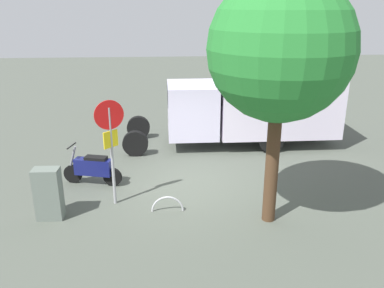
{
  "coord_description": "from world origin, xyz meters",
  "views": [
    {
      "loc": [
        0.62,
        10.67,
        5.13
      ],
      "look_at": [
        -0.16,
        -0.15,
        1.26
      ],
      "focal_mm": 37.24,
      "sensor_mm": 36.0,
      "label": 1
    }
  ],
  "objects_px": {
    "box_truck_near": "(252,103)",
    "street_tree": "(280,50)",
    "motorcycle": "(93,168)",
    "bike_rack_hoop": "(168,211)",
    "stop_sign": "(111,137)",
    "utility_cabinet": "(48,194)"
  },
  "relations": [
    {
      "from": "box_truck_near",
      "to": "street_tree",
      "type": "relative_size",
      "value": 1.36
    },
    {
      "from": "motorcycle",
      "to": "bike_rack_hoop",
      "type": "distance_m",
      "value": 2.86
    },
    {
      "from": "box_truck_near",
      "to": "motorcycle",
      "type": "height_order",
      "value": "box_truck_near"
    },
    {
      "from": "motorcycle",
      "to": "street_tree",
      "type": "distance_m",
      "value": 6.39
    },
    {
      "from": "box_truck_near",
      "to": "bike_rack_hoop",
      "type": "xyz_separation_m",
      "value": [
        3.23,
        5.04,
        -1.59
      ]
    },
    {
      "from": "street_tree",
      "to": "bike_rack_hoop",
      "type": "relative_size",
      "value": 6.83
    },
    {
      "from": "box_truck_near",
      "to": "stop_sign",
      "type": "xyz_separation_m",
      "value": [
        4.64,
        4.51,
        0.31
      ]
    },
    {
      "from": "box_truck_near",
      "to": "utility_cabinet",
      "type": "relative_size",
      "value": 5.9
    },
    {
      "from": "box_truck_near",
      "to": "stop_sign",
      "type": "bearing_deg",
      "value": 44.31
    },
    {
      "from": "stop_sign",
      "to": "street_tree",
      "type": "height_order",
      "value": "street_tree"
    },
    {
      "from": "stop_sign",
      "to": "utility_cabinet",
      "type": "bearing_deg",
      "value": 23.27
    },
    {
      "from": "box_truck_near",
      "to": "utility_cabinet",
      "type": "distance_m",
      "value": 8.1
    },
    {
      "from": "stop_sign",
      "to": "street_tree",
      "type": "relative_size",
      "value": 0.49
    },
    {
      "from": "stop_sign",
      "to": "utility_cabinet",
      "type": "relative_size",
      "value": 2.14
    },
    {
      "from": "utility_cabinet",
      "to": "box_truck_near",
      "type": "bearing_deg",
      "value": -140.03
    },
    {
      "from": "box_truck_near",
      "to": "motorcycle",
      "type": "relative_size",
      "value": 4.44
    },
    {
      "from": "utility_cabinet",
      "to": "bike_rack_hoop",
      "type": "height_order",
      "value": "utility_cabinet"
    },
    {
      "from": "box_truck_near",
      "to": "utility_cabinet",
      "type": "height_order",
      "value": "box_truck_near"
    },
    {
      "from": "bike_rack_hoop",
      "to": "utility_cabinet",
      "type": "bearing_deg",
      "value": 2.46
    },
    {
      "from": "box_truck_near",
      "to": "bike_rack_hoop",
      "type": "height_order",
      "value": "box_truck_near"
    },
    {
      "from": "motorcycle",
      "to": "bike_rack_hoop",
      "type": "xyz_separation_m",
      "value": [
        -2.16,
        1.8,
        -0.52
      ]
    },
    {
      "from": "motorcycle",
      "to": "street_tree",
      "type": "bearing_deg",
      "value": 167.23
    }
  ]
}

